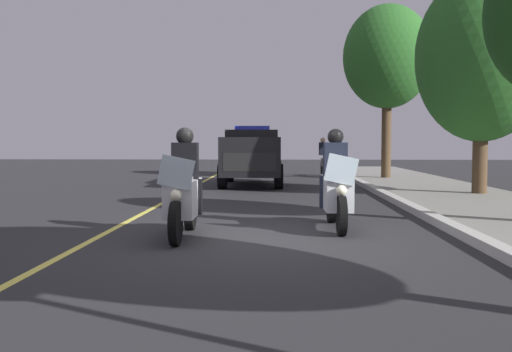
# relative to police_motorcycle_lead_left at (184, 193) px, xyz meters

# --- Properties ---
(ground_plane) EXTENTS (80.00, 80.00, 0.00)m
(ground_plane) POSITION_rel_police_motorcycle_lead_left_xyz_m (0.17, 1.09, -0.70)
(ground_plane) COLOR #28282B
(curb_strip) EXTENTS (48.00, 0.24, 0.15)m
(curb_strip) POSITION_rel_police_motorcycle_lead_left_xyz_m (0.17, 4.36, -0.62)
(curb_strip) COLOR #B7B5AD
(curb_strip) RESTS_ON ground
(lane_stripe_center) EXTENTS (48.00, 0.12, 0.01)m
(lane_stripe_center) POSITION_rel_police_motorcycle_lead_left_xyz_m (0.17, -1.34, -0.70)
(lane_stripe_center) COLOR #E0D14C
(lane_stripe_center) RESTS_ON ground
(police_motorcycle_lead_left) EXTENTS (2.14, 0.56, 1.72)m
(police_motorcycle_lead_left) POSITION_rel_police_motorcycle_lead_left_xyz_m (0.00, 0.00, 0.00)
(police_motorcycle_lead_left) COLOR black
(police_motorcycle_lead_left) RESTS_ON ground
(police_motorcycle_lead_right) EXTENTS (2.14, 0.56, 1.72)m
(police_motorcycle_lead_right) POSITION_rel_police_motorcycle_lead_left_xyz_m (-0.96, 2.48, 0.00)
(police_motorcycle_lead_right) COLOR black
(police_motorcycle_lead_right) RESTS_ON ground
(police_suv) EXTENTS (4.93, 2.13, 2.05)m
(police_suv) POSITION_rel_police_motorcycle_lead_left_xyz_m (-10.83, 0.58, 0.37)
(police_suv) COLOR black
(police_suv) RESTS_ON ground
(cyclist_background) EXTENTS (1.76, 0.32, 1.69)m
(cyclist_background) POSITION_rel_police_motorcycle_lead_left_xyz_m (-16.13, 3.43, 0.14)
(cyclist_background) COLOR black
(cyclist_background) RESTS_ON ground
(tree_far_back) EXTENTS (3.52, 3.52, 5.97)m
(tree_far_back) POSITION_rel_police_motorcycle_lead_left_xyz_m (-6.84, 6.96, 3.07)
(tree_far_back) COLOR #4C3823
(tree_far_back) RESTS_ON sidewalk_strip
(tree_behind_suv) EXTENTS (3.44, 3.44, 6.73)m
(tree_behind_suv) POSITION_rel_police_motorcycle_lead_left_xyz_m (-13.73, 5.73, 4.09)
(tree_behind_suv) COLOR #4C3823
(tree_behind_suv) RESTS_ON sidewalk_strip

